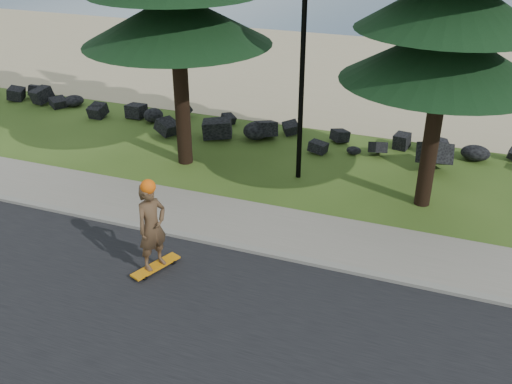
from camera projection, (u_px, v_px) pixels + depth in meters
ground at (260, 231)px, 13.72m from camera, size 160.00×160.00×0.00m
road at (172, 357)px, 9.98m from camera, size 160.00×7.00×0.02m
kerb at (246, 249)px, 12.95m from camera, size 160.00×0.20×0.10m
sidewalk at (263, 226)px, 13.87m from camera, size 160.00×2.00×0.08m
beach_sand at (370, 74)px, 25.76m from camera, size 160.00×15.00×0.01m
seawall_boulders at (319, 146)px, 18.38m from camera, size 60.00×2.40×1.10m
lamp_post at (304, 31)px, 14.47m from camera, size 0.25×0.14×8.14m
skateboarder at (152, 227)px, 11.79m from camera, size 0.69×1.19×2.16m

